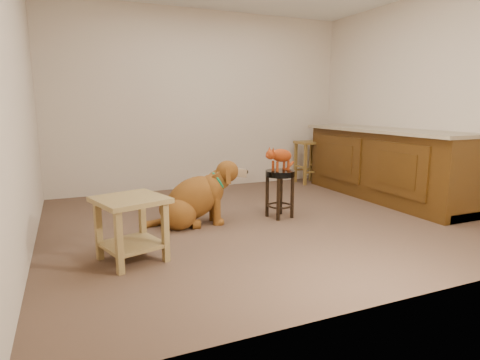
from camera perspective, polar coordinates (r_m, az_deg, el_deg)
name	(u,v)px	position (r m, az deg, el deg)	size (l,w,h in m)	color
floor	(263,220)	(4.43, 3.22, -5.72)	(4.50, 4.00, 0.01)	brown
room_shell	(264,62)	(4.27, 3.46, 16.41)	(4.54, 4.04, 2.62)	beige
cabinet_run	(383,166)	(5.68, 19.71, 1.85)	(0.70, 2.56, 0.94)	#492C0D
padded_stool	(280,184)	(4.47, 5.69, -0.60)	(0.32, 0.32, 0.53)	black
wood_stool	(308,162)	(6.54, 9.67, 2.61)	(0.37, 0.37, 0.67)	brown
side_table	(131,219)	(3.33, -15.22, -5.41)	(0.63, 0.63, 0.53)	olive
golden_retriever	(194,200)	(4.24, -6.53, -2.80)	(1.12, 0.59, 0.71)	brown
tabby_kitten	(280,156)	(4.42, 5.64, 3.38)	(0.45, 0.23, 0.29)	maroon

